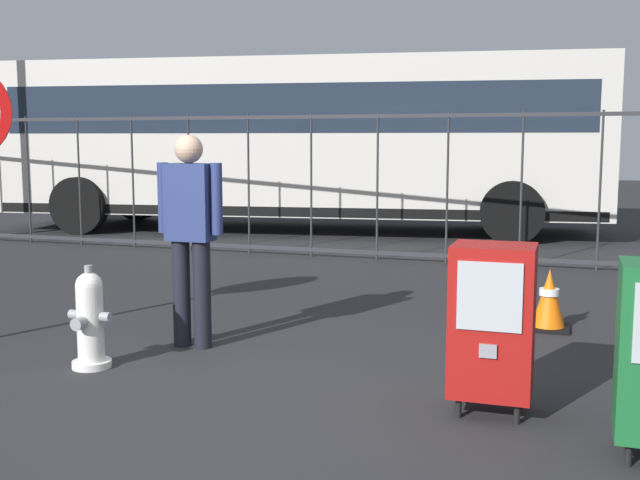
{
  "coord_description": "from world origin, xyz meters",
  "views": [
    {
      "loc": [
        2.05,
        -4.14,
        1.62
      ],
      "look_at": [
        0.3,
        1.2,
        0.9
      ],
      "focal_mm": 43.35,
      "sensor_mm": 36.0,
      "label": 1
    }
  ],
  "objects_px": {
    "fire_hydrant": "(90,320)",
    "pedestrian": "(190,228)",
    "traffic_cone": "(549,300)",
    "newspaper_box_primary": "(492,320)",
    "bus_near": "(300,136)"
  },
  "relations": [
    {
      "from": "newspaper_box_primary",
      "to": "bus_near",
      "type": "distance_m",
      "value": 9.69
    },
    {
      "from": "fire_hydrant",
      "to": "pedestrian",
      "type": "relative_size",
      "value": 0.45
    },
    {
      "from": "newspaper_box_primary",
      "to": "pedestrian",
      "type": "height_order",
      "value": "pedestrian"
    },
    {
      "from": "traffic_cone",
      "to": "bus_near",
      "type": "relative_size",
      "value": 0.05
    },
    {
      "from": "newspaper_box_primary",
      "to": "pedestrian",
      "type": "xyz_separation_m",
      "value": [
        -2.4,
        0.8,
        0.38
      ]
    },
    {
      "from": "pedestrian",
      "to": "bus_near",
      "type": "xyz_separation_m",
      "value": [
        -1.89,
        7.82,
        0.76
      ]
    },
    {
      "from": "pedestrian",
      "to": "bus_near",
      "type": "distance_m",
      "value": 8.08
    },
    {
      "from": "traffic_cone",
      "to": "newspaper_box_primary",
      "type": "bearing_deg",
      "value": -96.64
    },
    {
      "from": "fire_hydrant",
      "to": "newspaper_box_primary",
      "type": "height_order",
      "value": "newspaper_box_primary"
    },
    {
      "from": "newspaper_box_primary",
      "to": "pedestrian",
      "type": "bearing_deg",
      "value": 161.68
    },
    {
      "from": "fire_hydrant",
      "to": "pedestrian",
      "type": "xyz_separation_m",
      "value": [
        0.43,
        0.74,
        0.6
      ]
    },
    {
      "from": "fire_hydrant",
      "to": "newspaper_box_primary",
      "type": "xyz_separation_m",
      "value": [
        2.83,
        -0.06,
        0.22
      ]
    },
    {
      "from": "fire_hydrant",
      "to": "traffic_cone",
      "type": "height_order",
      "value": "fire_hydrant"
    },
    {
      "from": "bus_near",
      "to": "newspaper_box_primary",
      "type": "bearing_deg",
      "value": -71.37
    },
    {
      "from": "fire_hydrant",
      "to": "bus_near",
      "type": "relative_size",
      "value": 0.07
    }
  ]
}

